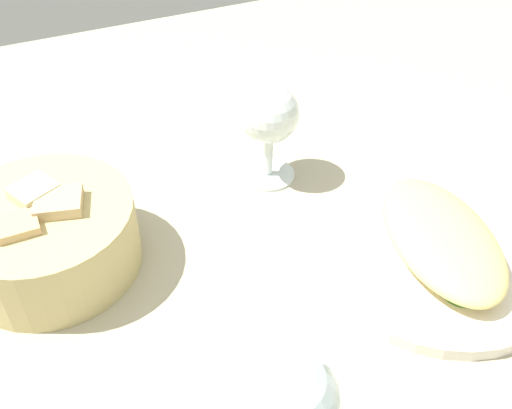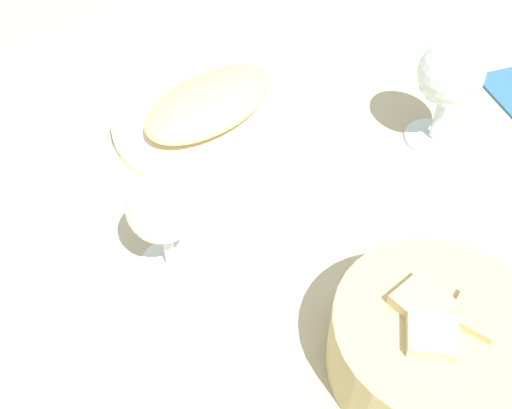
# 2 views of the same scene
# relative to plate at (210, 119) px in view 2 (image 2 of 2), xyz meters

# --- Properties ---
(ground_plane) EXTENTS (1.40, 1.40, 0.02)m
(ground_plane) POSITION_rel_plate_xyz_m (-0.03, 0.14, -0.02)
(ground_plane) COLOR #B0A88B
(plate) EXTENTS (0.24, 0.24, 0.01)m
(plate) POSITION_rel_plate_xyz_m (0.00, 0.00, 0.00)
(plate) COLOR silver
(plate) RESTS_ON ground_plane
(omelette) EXTENTS (0.20, 0.13, 0.04)m
(omelette) POSITION_rel_plate_xyz_m (0.00, 0.00, 0.03)
(omelette) COLOR #EBD57D
(omelette) RESTS_ON plate
(lettuce_garnish) EXTENTS (0.04, 0.04, 0.01)m
(lettuce_garnish) POSITION_rel_plate_xyz_m (-0.05, 0.01, 0.01)
(lettuce_garnish) COLOR #488C39
(lettuce_garnish) RESTS_ON plate
(bread_basket) EXTENTS (0.18, 0.18, 0.09)m
(bread_basket) POSITION_rel_plate_xyz_m (0.15, 0.35, 0.03)
(bread_basket) COLOR tan
(bread_basket) RESTS_ON ground_plane
(wine_glass_near) EXTENTS (0.07, 0.07, 0.12)m
(wine_glass_near) POSITION_rel_plate_xyz_m (0.19, 0.10, 0.07)
(wine_glass_near) COLOR silver
(wine_glass_near) RESTS_ON ground_plane
(wine_glass_far) EXTENTS (0.07, 0.07, 0.13)m
(wine_glass_far) POSITION_rel_plate_xyz_m (-0.13, 0.24, 0.08)
(wine_glass_far) COLOR silver
(wine_glass_far) RESTS_ON ground_plane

